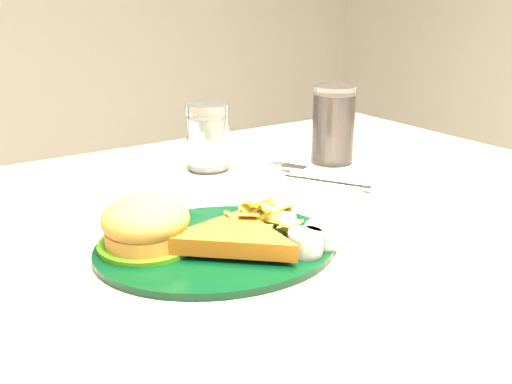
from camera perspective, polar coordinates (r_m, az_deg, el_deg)
dinner_plate at (r=0.62m, az=-3.98°, el=-3.25°), size 0.32×0.29×0.06m
water_glass at (r=0.89m, az=-4.86°, el=5.48°), size 0.08×0.08×0.10m
cola_glass at (r=0.93m, az=7.73°, el=6.68°), size 0.08×0.08×0.13m
fork_napkin at (r=0.83m, az=6.63°, el=1.13°), size 0.20×0.21×0.01m
wrapped_straw at (r=0.82m, az=-14.10°, el=0.06°), size 0.20×0.13×0.01m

